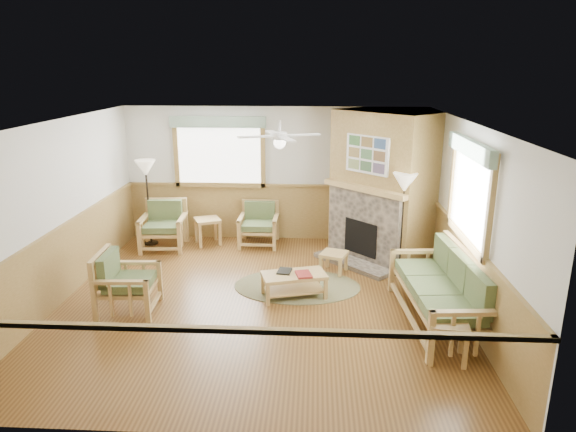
# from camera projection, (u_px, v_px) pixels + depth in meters

# --- Properties ---
(floor) EXTENTS (6.00, 6.00, 0.01)m
(floor) POSITION_uv_depth(u_px,v_px,m) (260.00, 301.00, 7.86)
(floor) COLOR brown
(floor) RESTS_ON ground
(ceiling) EXTENTS (6.00, 6.00, 0.01)m
(ceiling) POSITION_uv_depth(u_px,v_px,m) (256.00, 123.00, 7.10)
(ceiling) COLOR white
(ceiling) RESTS_ON floor
(wall_back) EXTENTS (6.00, 0.02, 2.70)m
(wall_back) POSITION_uv_depth(u_px,v_px,m) (274.00, 174.00, 10.36)
(wall_back) COLOR silver
(wall_back) RESTS_ON floor
(wall_front) EXTENTS (6.00, 0.02, 2.70)m
(wall_front) POSITION_uv_depth(u_px,v_px,m) (221.00, 309.00, 4.61)
(wall_front) COLOR silver
(wall_front) RESTS_ON floor
(wall_left) EXTENTS (0.02, 6.00, 2.70)m
(wall_left) POSITION_uv_depth(u_px,v_px,m) (58.00, 213.00, 7.64)
(wall_left) COLOR silver
(wall_left) RESTS_ON floor
(wall_right) EXTENTS (0.02, 6.00, 2.70)m
(wall_right) POSITION_uv_depth(u_px,v_px,m) (467.00, 219.00, 7.33)
(wall_right) COLOR silver
(wall_right) RESTS_ON floor
(wainscot) EXTENTS (6.00, 6.00, 1.10)m
(wainscot) POSITION_uv_depth(u_px,v_px,m) (259.00, 267.00, 7.71)
(wainscot) COLOR olive
(wainscot) RESTS_ON floor
(fireplace) EXTENTS (3.11, 3.11, 2.70)m
(fireplace) POSITION_uv_depth(u_px,v_px,m) (382.00, 186.00, 9.34)
(fireplace) COLOR olive
(fireplace) RESTS_ON floor
(window_back) EXTENTS (1.90, 0.16, 1.50)m
(window_back) POSITION_uv_depth(u_px,v_px,m) (218.00, 115.00, 10.05)
(window_back) COLOR white
(window_back) RESTS_ON wall_back
(window_right) EXTENTS (0.16, 1.90, 1.50)m
(window_right) POSITION_uv_depth(u_px,v_px,m) (477.00, 138.00, 6.81)
(window_right) COLOR white
(window_right) RESTS_ON wall_right
(ceiling_fan) EXTENTS (1.59, 1.59, 0.36)m
(ceiling_fan) POSITION_uv_depth(u_px,v_px,m) (280.00, 123.00, 7.39)
(ceiling_fan) COLOR white
(ceiling_fan) RESTS_ON ceiling
(sofa) EXTENTS (2.23, 1.06, 0.99)m
(sofa) POSITION_uv_depth(u_px,v_px,m) (439.00, 289.00, 7.07)
(sofa) COLOR tan
(sofa) RESTS_ON floor
(armchair_back_left) EXTENTS (0.88, 0.88, 0.92)m
(armchair_back_left) POSITION_uv_depth(u_px,v_px,m) (163.00, 226.00, 9.99)
(armchair_back_left) COLOR tan
(armchair_back_left) RESTS_ON floor
(armchair_back_right) EXTENTS (0.76, 0.76, 0.84)m
(armchair_back_right) POSITION_uv_depth(u_px,v_px,m) (259.00, 224.00, 10.20)
(armchair_back_right) COLOR tan
(armchair_back_right) RESTS_ON floor
(armchair_left) EXTENTS (0.84, 0.84, 0.90)m
(armchair_left) POSITION_uv_depth(u_px,v_px,m) (128.00, 282.00, 7.43)
(armchair_left) COLOR tan
(armchair_left) RESTS_ON floor
(coffee_table) EXTENTS (1.07, 0.74, 0.39)m
(coffee_table) POSITION_uv_depth(u_px,v_px,m) (294.00, 285.00, 7.92)
(coffee_table) COLOR tan
(coffee_table) RESTS_ON floor
(end_table_chairs) EXTENTS (0.62, 0.61, 0.53)m
(end_table_chairs) POSITION_uv_depth(u_px,v_px,m) (208.00, 231.00, 10.29)
(end_table_chairs) COLOR tan
(end_table_chairs) RESTS_ON floor
(end_table_sofa) EXTENTS (0.51, 0.49, 0.51)m
(end_table_sofa) POSITION_uv_depth(u_px,v_px,m) (447.00, 340.00, 6.22)
(end_table_sofa) COLOR tan
(end_table_sofa) RESTS_ON floor
(footstool) EXTENTS (0.53, 0.53, 0.36)m
(footstool) POSITION_uv_depth(u_px,v_px,m) (334.00, 262.00, 8.89)
(footstool) COLOR tan
(footstool) RESTS_ON floor
(braided_rug) EXTENTS (2.36, 2.36, 0.01)m
(braided_rug) POSITION_uv_depth(u_px,v_px,m) (297.00, 286.00, 8.36)
(braided_rug) COLOR brown
(braided_rug) RESTS_ON floor
(floor_lamp_left) EXTENTS (0.51, 0.51, 1.72)m
(floor_lamp_left) POSITION_uv_depth(u_px,v_px,m) (148.00, 203.00, 10.13)
(floor_lamp_left) COLOR black
(floor_lamp_left) RESTS_ON floor
(floor_lamp_right) EXTENTS (0.46, 0.46, 1.78)m
(floor_lamp_right) POSITION_uv_depth(u_px,v_px,m) (402.00, 225.00, 8.62)
(floor_lamp_right) COLOR black
(floor_lamp_right) RESTS_ON floor
(book_red) EXTENTS (0.28, 0.34, 0.03)m
(book_red) POSITION_uv_depth(u_px,v_px,m) (304.00, 273.00, 7.81)
(book_red) COLOR maroon
(book_red) RESTS_ON coffee_table
(book_dark) EXTENTS (0.24, 0.30, 0.03)m
(book_dark) POSITION_uv_depth(u_px,v_px,m) (284.00, 270.00, 7.94)
(book_dark) COLOR black
(book_dark) RESTS_ON coffee_table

